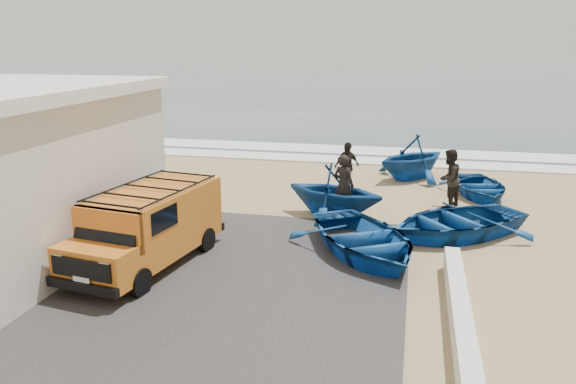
{
  "coord_description": "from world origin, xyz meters",
  "views": [
    {
      "loc": [
        3.94,
        -13.2,
        5.36
      ],
      "look_at": [
        0.56,
        1.72,
        1.2
      ],
      "focal_mm": 35.0,
      "sensor_mm": 36.0,
      "label": 1
    }
  ],
  "objects_px": {
    "boat_far_left": "(412,157)",
    "fisherman_back": "(347,166)",
    "van": "(149,225)",
    "boat_mid_right": "(480,187)",
    "fisherman_middle": "(449,178)",
    "boat_near_left": "(364,239)",
    "parapet": "(460,315)",
    "fisherman_front": "(344,185)",
    "boat_near_right": "(456,221)",
    "boat_mid_left": "(334,191)"
  },
  "relations": [
    {
      "from": "boat_far_left",
      "to": "fisherman_back",
      "type": "xyz_separation_m",
      "value": [
        -2.31,
        -2.3,
        0.01
      ]
    },
    {
      "from": "van",
      "to": "boat_mid_right",
      "type": "xyz_separation_m",
      "value": [
        8.5,
        8.35,
        -0.69
      ]
    },
    {
      "from": "fisherman_middle",
      "to": "van",
      "type": "bearing_deg",
      "value": -15.61
    },
    {
      "from": "boat_mid_right",
      "to": "boat_near_left",
      "type": "bearing_deg",
      "value": -128.29
    },
    {
      "from": "parapet",
      "to": "fisherman_front",
      "type": "height_order",
      "value": "fisherman_front"
    },
    {
      "from": "boat_far_left",
      "to": "boat_near_right",
      "type": "bearing_deg",
      "value": -37.42
    },
    {
      "from": "parapet",
      "to": "fisherman_middle",
      "type": "xyz_separation_m",
      "value": [
        0.14,
        8.39,
        0.69
      ]
    },
    {
      "from": "van",
      "to": "boat_mid_left",
      "type": "bearing_deg",
      "value": 60.95
    },
    {
      "from": "boat_near_right",
      "to": "fisherman_back",
      "type": "height_order",
      "value": "fisherman_back"
    },
    {
      "from": "boat_mid_left",
      "to": "boat_near_right",
      "type": "bearing_deg",
      "value": -89.48
    },
    {
      "from": "boat_near_right",
      "to": "boat_far_left",
      "type": "relative_size",
      "value": 1.27
    },
    {
      "from": "boat_near_left",
      "to": "boat_mid_left",
      "type": "xyz_separation_m",
      "value": [
        -1.21,
        3.13,
        0.38
      ]
    },
    {
      "from": "fisherman_middle",
      "to": "boat_mid_left",
      "type": "bearing_deg",
      "value": -30.41
    },
    {
      "from": "van",
      "to": "fisherman_back",
      "type": "xyz_separation_m",
      "value": [
        3.8,
        8.18,
        -0.15
      ]
    },
    {
      "from": "parapet",
      "to": "boat_mid_left",
      "type": "relative_size",
      "value": 1.9
    },
    {
      "from": "boat_near_left",
      "to": "boat_near_right",
      "type": "bearing_deg",
      "value": 9.86
    },
    {
      "from": "van",
      "to": "boat_mid_left",
      "type": "height_order",
      "value": "van"
    },
    {
      "from": "boat_near_left",
      "to": "fisherman_front",
      "type": "distance_m",
      "value": 3.44
    },
    {
      "from": "boat_near_left",
      "to": "parapet",
      "type": "bearing_deg",
      "value": -88.13
    },
    {
      "from": "parapet",
      "to": "fisherman_back",
      "type": "height_order",
      "value": "fisherman_back"
    },
    {
      "from": "boat_mid_right",
      "to": "fisherman_front",
      "type": "height_order",
      "value": "fisherman_front"
    },
    {
      "from": "boat_far_left",
      "to": "fisherman_front",
      "type": "xyz_separation_m",
      "value": [
        -2.02,
        -5.43,
        0.09
      ]
    },
    {
      "from": "van",
      "to": "boat_near_right",
      "type": "bearing_deg",
      "value": 36.01
    },
    {
      "from": "van",
      "to": "fisherman_front",
      "type": "bearing_deg",
      "value": 59.8
    },
    {
      "from": "parapet",
      "to": "van",
      "type": "height_order",
      "value": "van"
    },
    {
      "from": "van",
      "to": "boat_near_right",
      "type": "xyz_separation_m",
      "value": [
        7.41,
        3.81,
        -0.6
      ]
    },
    {
      "from": "boat_mid_left",
      "to": "van",
      "type": "bearing_deg",
      "value": 159.74
    },
    {
      "from": "fisherman_middle",
      "to": "boat_near_left",
      "type": "bearing_deg",
      "value": 6.9
    },
    {
      "from": "van",
      "to": "boat_far_left",
      "type": "distance_m",
      "value": 12.13
    },
    {
      "from": "parapet",
      "to": "boat_near_right",
      "type": "relative_size",
      "value": 1.41
    },
    {
      "from": "fisherman_back",
      "to": "parapet",
      "type": "bearing_deg",
      "value": -112.99
    },
    {
      "from": "fisherman_middle",
      "to": "boat_far_left",
      "type": "bearing_deg",
      "value": -130.2
    },
    {
      "from": "boat_far_left",
      "to": "fisherman_middle",
      "type": "bearing_deg",
      "value": -30.27
    },
    {
      "from": "fisherman_front",
      "to": "fisherman_middle",
      "type": "distance_m",
      "value": 3.67
    },
    {
      "from": "boat_near_left",
      "to": "fisherman_back",
      "type": "height_order",
      "value": "fisherman_back"
    },
    {
      "from": "van",
      "to": "fisherman_front",
      "type": "distance_m",
      "value": 6.5
    },
    {
      "from": "boat_near_left",
      "to": "fisherman_back",
      "type": "xyz_separation_m",
      "value": [
        -1.22,
        6.39,
        0.44
      ]
    },
    {
      "from": "boat_mid_left",
      "to": "fisherman_back",
      "type": "xyz_separation_m",
      "value": [
        -0.01,
        3.26,
        0.06
      ]
    },
    {
      "from": "boat_mid_right",
      "to": "van",
      "type": "bearing_deg",
      "value": -145.92
    },
    {
      "from": "boat_near_right",
      "to": "parapet",
      "type": "bearing_deg",
      "value": -39.97
    },
    {
      "from": "parapet",
      "to": "boat_far_left",
      "type": "distance_m",
      "value": 12.15
    },
    {
      "from": "parapet",
      "to": "boat_far_left",
      "type": "relative_size",
      "value": 1.79
    },
    {
      "from": "boat_mid_right",
      "to": "boat_far_left",
      "type": "bearing_deg",
      "value": 127.92
    },
    {
      "from": "fisherman_front",
      "to": "boat_mid_right",
      "type": "bearing_deg",
      "value": -116.96
    },
    {
      "from": "fisherman_middle",
      "to": "fisherman_back",
      "type": "relative_size",
      "value": 1.08
    },
    {
      "from": "boat_near_left",
      "to": "boat_mid_left",
      "type": "bearing_deg",
      "value": 80.57
    },
    {
      "from": "boat_mid_right",
      "to": "boat_far_left",
      "type": "distance_m",
      "value": 3.25
    },
    {
      "from": "van",
      "to": "boat_far_left",
      "type": "bearing_deg",
      "value": 68.54
    },
    {
      "from": "fisherman_front",
      "to": "fisherman_middle",
      "type": "bearing_deg",
      "value": -125.65
    },
    {
      "from": "boat_near_right",
      "to": "fisherman_middle",
      "type": "xyz_separation_m",
      "value": [
        -0.09,
        2.97,
        0.52
      ]
    }
  ]
}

